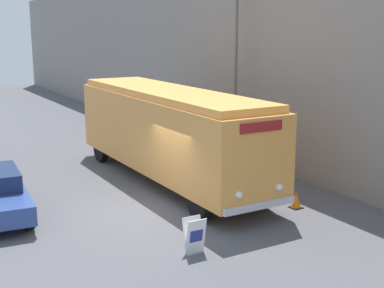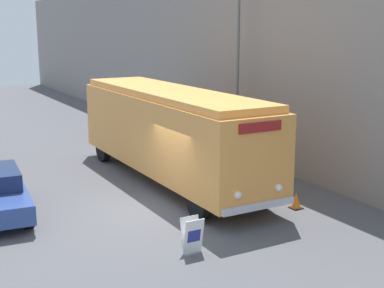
{
  "view_description": "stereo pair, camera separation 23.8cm",
  "coord_description": "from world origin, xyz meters",
  "px_view_note": "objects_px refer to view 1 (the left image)",
  "views": [
    {
      "loc": [
        -6.91,
        -14.38,
        5.6
      ],
      "look_at": [
        1.38,
        -0.09,
        1.99
      ],
      "focal_mm": 50.0,
      "sensor_mm": 36.0,
      "label": 1
    },
    {
      "loc": [
        -6.71,
        -14.5,
        5.6
      ],
      "look_at": [
        1.38,
        -0.09,
        1.99
      ],
      "focal_mm": 50.0,
      "sensor_mm": 36.0,
      "label": 2
    }
  ],
  "objects_px": {
    "streetlamp": "(236,53)",
    "vintage_bus": "(169,130)",
    "sign_board": "(194,236)",
    "traffic_cone": "(296,200)"
  },
  "relations": [
    {
      "from": "sign_board",
      "to": "traffic_cone",
      "type": "distance_m",
      "value": 4.75
    },
    {
      "from": "sign_board",
      "to": "streetlamp",
      "type": "bearing_deg",
      "value": 49.29
    },
    {
      "from": "vintage_bus",
      "to": "traffic_cone",
      "type": "distance_m",
      "value": 5.42
    },
    {
      "from": "traffic_cone",
      "to": "streetlamp",
      "type": "bearing_deg",
      "value": 74.63
    },
    {
      "from": "vintage_bus",
      "to": "sign_board",
      "type": "height_order",
      "value": "vintage_bus"
    },
    {
      "from": "streetlamp",
      "to": "traffic_cone",
      "type": "relative_size",
      "value": 13.41
    },
    {
      "from": "vintage_bus",
      "to": "streetlamp",
      "type": "xyz_separation_m",
      "value": [
        3.63,
        1.01,
        2.64
      ]
    },
    {
      "from": "sign_board",
      "to": "streetlamp",
      "type": "xyz_separation_m",
      "value": [
        6.12,
        7.11,
        4.14
      ]
    },
    {
      "from": "streetlamp",
      "to": "vintage_bus",
      "type": "bearing_deg",
      "value": -164.48
    },
    {
      "from": "sign_board",
      "to": "traffic_cone",
      "type": "height_order",
      "value": "sign_board"
    }
  ]
}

